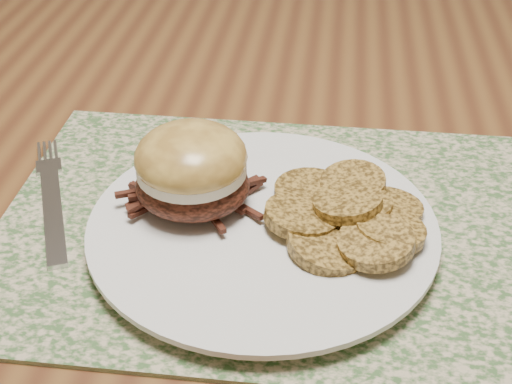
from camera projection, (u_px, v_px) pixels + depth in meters
placemat at (273, 225)px, 0.59m from camera, size 0.45×0.33×0.00m
dinner_plate at (263, 230)px, 0.57m from camera, size 0.26×0.26×0.02m
pork_sandwich at (192, 169)px, 0.56m from camera, size 0.10×0.10×0.07m
roasted_potatoes at (348, 214)px, 0.55m from camera, size 0.15×0.15×0.03m
fork at (52, 196)px, 0.61m from camera, size 0.09×0.18×0.00m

